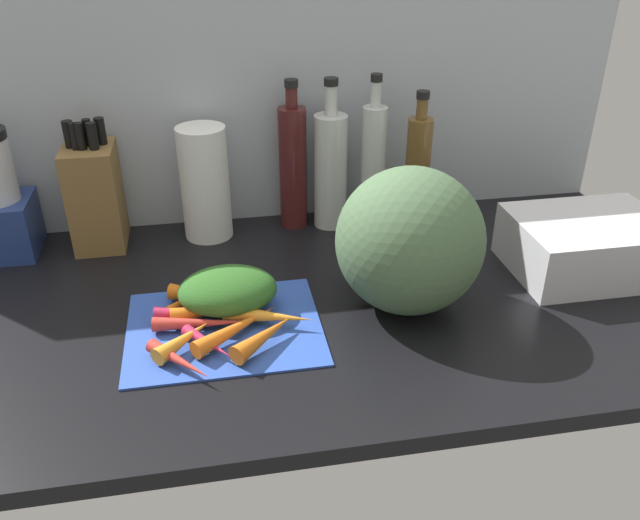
{
  "coord_description": "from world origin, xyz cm",
  "views": [
    {
      "loc": [
        -9.21,
        -104.74,
        66.66
      ],
      "look_at": [
        7.89,
        -10.98,
        13.76
      ],
      "focal_mm": 36.74,
      "sensor_mm": 36.0,
      "label": 1
    }
  ],
  "objects_px": {
    "knife_block": "(95,195)",
    "bottle_0": "(293,166)",
    "carrot_6": "(210,310)",
    "bottle_2": "(373,164)",
    "carrot_9": "(241,285)",
    "carrot_11": "(208,343)",
    "carrot_4": "(265,336)",
    "carrot_7": "(192,314)",
    "carrot_0": "(204,296)",
    "bottle_1": "(330,169)",
    "carrot_1": "(179,361)",
    "bottle_3": "(417,170)",
    "carrot_8": "(237,328)",
    "paper_towel_roll": "(205,183)",
    "cutting_board": "(224,327)",
    "carrot_5": "(184,339)",
    "carrot_2": "(269,316)",
    "carrot_3": "(204,323)",
    "carrot_12": "(230,296)",
    "dish_rack": "(587,245)",
    "winter_squash": "(410,241)",
    "carrot_10": "(196,295)"
  },
  "relations": [
    {
      "from": "cutting_board",
      "to": "carrot_4",
      "type": "xyz_separation_m",
      "value": [
        0.07,
        -0.07,
        0.02
      ]
    },
    {
      "from": "carrot_3",
      "to": "carrot_6",
      "type": "height_order",
      "value": "carrot_6"
    },
    {
      "from": "carrot_11",
      "to": "knife_block",
      "type": "bearing_deg",
      "value": 116.02
    },
    {
      "from": "carrot_8",
      "to": "bottle_0",
      "type": "distance_m",
      "value": 0.48
    },
    {
      "from": "carrot_0",
      "to": "carrot_6",
      "type": "bearing_deg",
      "value": -79.58
    },
    {
      "from": "bottle_3",
      "to": "carrot_7",
      "type": "bearing_deg",
      "value": -147.7
    },
    {
      "from": "carrot_2",
      "to": "carrot_6",
      "type": "xyz_separation_m",
      "value": [
        -0.1,
        0.04,
        -0.0
      ]
    },
    {
      "from": "carrot_6",
      "to": "bottle_1",
      "type": "relative_size",
      "value": 0.41
    },
    {
      "from": "bottle_0",
      "to": "carrot_11",
      "type": "bearing_deg",
      "value": -114.62
    },
    {
      "from": "knife_block",
      "to": "bottle_0",
      "type": "distance_m",
      "value": 0.43
    },
    {
      "from": "carrot_11",
      "to": "bottle_3",
      "type": "bearing_deg",
      "value": 40.33
    },
    {
      "from": "carrot_7",
      "to": "carrot_8",
      "type": "relative_size",
      "value": 0.75
    },
    {
      "from": "bottle_1",
      "to": "carrot_6",
      "type": "bearing_deg",
      "value": -129.11
    },
    {
      "from": "carrot_5",
      "to": "carrot_8",
      "type": "bearing_deg",
      "value": 10.81
    },
    {
      "from": "carrot_3",
      "to": "carrot_5",
      "type": "distance_m",
      "value": 0.06
    },
    {
      "from": "carrot_11",
      "to": "carrot_7",
      "type": "bearing_deg",
      "value": 105.35
    },
    {
      "from": "carrot_2",
      "to": "carrot_11",
      "type": "bearing_deg",
      "value": -153.75
    },
    {
      "from": "carrot_9",
      "to": "carrot_2",
      "type": "bearing_deg",
      "value": -71.93
    },
    {
      "from": "bottle_3",
      "to": "dish_rack",
      "type": "relative_size",
      "value": 1.04
    },
    {
      "from": "carrot_7",
      "to": "bottle_2",
      "type": "distance_m",
      "value": 0.55
    },
    {
      "from": "carrot_4",
      "to": "bottle_2",
      "type": "distance_m",
      "value": 0.54
    },
    {
      "from": "carrot_11",
      "to": "carrot_8",
      "type": "bearing_deg",
      "value": 30.51
    },
    {
      "from": "carrot_11",
      "to": "carrot_6",
      "type": "bearing_deg",
      "value": 86.19
    },
    {
      "from": "carrot_1",
      "to": "bottle_3",
      "type": "bearing_deg",
      "value": 40.43
    },
    {
      "from": "carrot_1",
      "to": "knife_block",
      "type": "xyz_separation_m",
      "value": [
        -0.17,
        0.48,
        0.1
      ]
    },
    {
      "from": "carrot_0",
      "to": "carrot_11",
      "type": "relative_size",
      "value": 1.15
    },
    {
      "from": "carrot_2",
      "to": "dish_rack",
      "type": "bearing_deg",
      "value": 8.05
    },
    {
      "from": "cutting_board",
      "to": "bottle_0",
      "type": "bearing_deg",
      "value": 65.39
    },
    {
      "from": "carrot_7",
      "to": "carrot_11",
      "type": "distance_m",
      "value": 0.09
    },
    {
      "from": "carrot_9",
      "to": "carrot_11",
      "type": "height_order",
      "value": "carrot_9"
    },
    {
      "from": "carrot_11",
      "to": "winter_squash",
      "type": "xyz_separation_m",
      "value": [
        0.37,
        0.08,
        0.11
      ]
    },
    {
      "from": "carrot_2",
      "to": "bottle_2",
      "type": "height_order",
      "value": "bottle_2"
    },
    {
      "from": "bottle_1",
      "to": "dish_rack",
      "type": "relative_size",
      "value": 1.13
    },
    {
      "from": "carrot_6",
      "to": "bottle_3",
      "type": "distance_m",
      "value": 0.59
    },
    {
      "from": "carrot_6",
      "to": "bottle_2",
      "type": "relative_size",
      "value": 0.4
    },
    {
      "from": "bottle_0",
      "to": "bottle_1",
      "type": "distance_m",
      "value": 0.08
    },
    {
      "from": "winter_squash",
      "to": "bottle_0",
      "type": "relative_size",
      "value": 0.8
    },
    {
      "from": "carrot_2",
      "to": "carrot_12",
      "type": "relative_size",
      "value": 0.88
    },
    {
      "from": "carrot_8",
      "to": "paper_towel_roll",
      "type": "height_order",
      "value": "paper_towel_roll"
    },
    {
      "from": "carrot_7",
      "to": "paper_towel_roll",
      "type": "distance_m",
      "value": 0.37
    },
    {
      "from": "cutting_board",
      "to": "bottle_3",
      "type": "bearing_deg",
      "value": 37.37
    },
    {
      "from": "carrot_3",
      "to": "carrot_4",
      "type": "bearing_deg",
      "value": -32.08
    },
    {
      "from": "carrot_11",
      "to": "paper_towel_roll",
      "type": "xyz_separation_m",
      "value": [
        0.02,
        0.44,
        0.11
      ]
    },
    {
      "from": "carrot_6",
      "to": "carrot_0",
      "type": "bearing_deg",
      "value": 100.42
    },
    {
      "from": "carrot_0",
      "to": "bottle_1",
      "type": "bearing_deg",
      "value": 45.56
    },
    {
      "from": "carrot_4",
      "to": "carrot_11",
      "type": "xyz_separation_m",
      "value": [
        -0.09,
        0.0,
        -0.01
      ]
    },
    {
      "from": "carrot_1",
      "to": "carrot_10",
      "type": "xyz_separation_m",
      "value": [
        0.03,
        0.2,
        -0.0
      ]
    },
    {
      "from": "carrot_4",
      "to": "carrot_11",
      "type": "distance_m",
      "value": 0.09
    },
    {
      "from": "winter_squash",
      "to": "bottle_2",
      "type": "xyz_separation_m",
      "value": [
        0.02,
        0.35,
        0.01
      ]
    },
    {
      "from": "carrot_11",
      "to": "bottle_1",
      "type": "bearing_deg",
      "value": 56.66
    }
  ]
}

